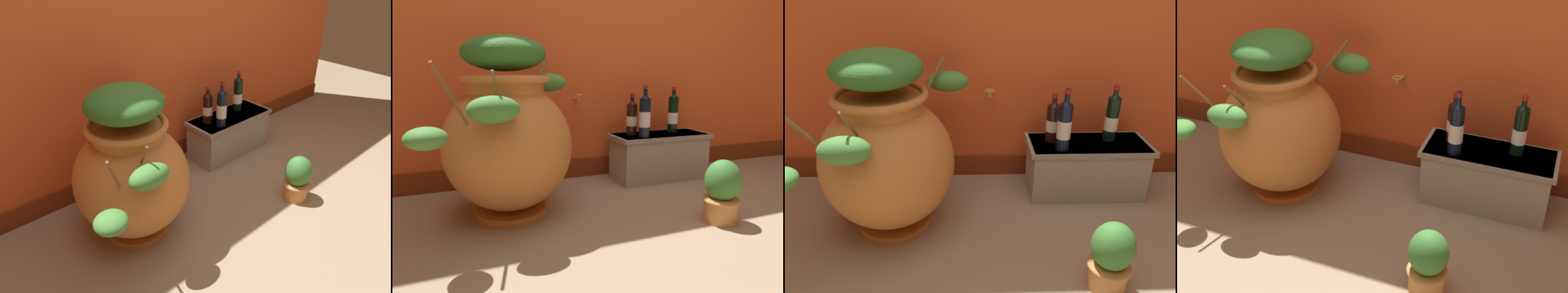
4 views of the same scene
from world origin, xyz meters
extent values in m
cube|color=maroon|center=(0.00, 1.10, 0.07)|extent=(4.40, 0.02, 0.14)
cylinder|color=#B28433|center=(0.01, 1.05, 0.57)|extent=(0.02, 0.10, 0.02)
torus|color=#B28433|center=(0.01, 1.00, 0.60)|extent=(0.06, 0.06, 0.01)
cylinder|color=#C17033|center=(-0.51, 0.60, 0.02)|extent=(0.37, 0.37, 0.04)
ellipsoid|color=#C17033|center=(-0.51, 0.60, 0.37)|extent=(0.65, 0.65, 0.66)
cylinder|color=#C17033|center=(-0.51, 0.60, 0.66)|extent=(0.37, 0.37, 0.11)
torus|color=#C17033|center=(-0.51, 0.60, 0.71)|extent=(0.44, 0.44, 0.04)
cylinder|color=brown|center=(-0.30, 0.82, 0.72)|extent=(0.14, 0.17, 0.22)
ellipsoid|color=#428438|center=(-0.22, 0.90, 0.69)|extent=(0.22, 0.12, 0.11)
cylinder|color=brown|center=(-0.58, 0.34, 0.67)|extent=(0.04, 0.11, 0.16)
ellipsoid|color=#428438|center=(-0.60, 0.28, 0.59)|extent=(0.21, 0.13, 0.11)
cylinder|color=brown|center=(-0.74, 0.33, 0.63)|extent=(0.14, 0.17, 0.31)
ellipsoid|color=#2D6628|center=(-0.51, 0.60, 0.84)|extent=(0.41, 0.41, 0.17)
cube|color=#9E9384|center=(0.58, 0.88, 0.16)|extent=(0.66, 0.28, 0.33)
cube|color=gray|center=(0.58, 0.88, 0.31)|extent=(0.70, 0.30, 0.03)
cylinder|color=black|center=(0.41, 0.80, 0.46)|extent=(0.07, 0.07, 0.26)
cone|color=black|center=(0.41, 0.80, 0.60)|extent=(0.07, 0.07, 0.04)
cylinder|color=black|center=(0.41, 0.80, 0.63)|extent=(0.03, 0.03, 0.09)
cylinder|color=maroon|center=(0.41, 0.80, 0.66)|extent=(0.03, 0.03, 0.02)
cylinder|color=silver|center=(0.41, 0.80, 0.45)|extent=(0.08, 0.08, 0.10)
cylinder|color=black|center=(0.37, 0.91, 0.43)|extent=(0.07, 0.07, 0.21)
cone|color=black|center=(0.37, 0.91, 0.55)|extent=(0.07, 0.07, 0.04)
cylinder|color=black|center=(0.37, 0.91, 0.58)|extent=(0.03, 0.03, 0.07)
cylinder|color=maroon|center=(0.37, 0.91, 0.60)|extent=(0.03, 0.03, 0.02)
cylinder|color=beige|center=(0.37, 0.91, 0.42)|extent=(0.07, 0.07, 0.07)
cylinder|color=black|center=(0.71, 0.92, 0.45)|extent=(0.07, 0.07, 0.26)
cone|color=black|center=(0.71, 0.92, 0.60)|extent=(0.07, 0.07, 0.04)
cylinder|color=black|center=(0.71, 0.92, 0.62)|extent=(0.03, 0.03, 0.07)
cylinder|color=maroon|center=(0.71, 0.92, 0.64)|extent=(0.03, 0.03, 0.02)
cylinder|color=white|center=(0.71, 0.92, 0.43)|extent=(0.07, 0.07, 0.08)
cylinder|color=#D68E4C|center=(0.47, 0.13, 0.06)|extent=(0.16, 0.16, 0.13)
torus|color=#C58346|center=(0.47, 0.13, 0.12)|extent=(0.18, 0.18, 0.02)
ellipsoid|color=#387A33|center=(0.47, 0.13, 0.22)|extent=(0.18, 0.17, 0.21)
camera|label=1|loc=(-1.34, -0.89, 1.55)|focal=32.81mm
camera|label=2|loc=(-0.68, -1.07, 0.72)|focal=29.44mm
camera|label=3|loc=(-0.10, -1.00, 1.23)|focal=33.35mm
camera|label=4|loc=(0.87, -1.49, 1.71)|focal=47.17mm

